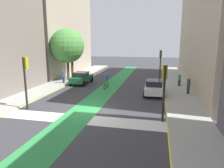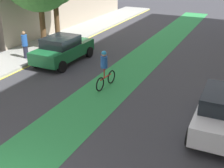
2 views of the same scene
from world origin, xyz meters
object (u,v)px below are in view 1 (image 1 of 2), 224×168
object	(u,v)px
car_white_right_far	(154,87)
street_tree_near	(72,50)
pedestrian_sidewalk_left_a	(63,77)
car_green_left_far	(81,78)
cyclist_in_lane	(106,81)
traffic_signal_far_right	(160,60)
street_tree_far	(67,46)
traffic_signal_near_right	(164,82)
pedestrian_sidewalk_right_b	(179,79)
pedestrian_sidewalk_right_a	(188,85)
traffic_signal_near_left	(25,73)

from	to	relation	value
car_white_right_far	street_tree_near	xyz separation A→B (m)	(-12.07, 7.01, 3.49)
car_white_right_far	pedestrian_sidewalk_left_a	size ratio (longest dim) A/B	2.58
car_green_left_far	cyclist_in_lane	size ratio (longest dim) A/B	2.27
traffic_signal_far_right	street_tree_far	world-z (taller)	street_tree_far
traffic_signal_near_right	pedestrian_sidewalk_left_a	bearing A→B (deg)	140.01
traffic_signal_near_right	pedestrian_sidewalk_right_b	xyz separation A→B (m)	(2.14, 11.84, -1.81)
pedestrian_sidewalk_left_a	traffic_signal_near_right	bearing A→B (deg)	-39.99
traffic_signal_near_right	car_green_left_far	size ratio (longest dim) A/B	0.93
car_green_left_far	traffic_signal_near_right	bearing A→B (deg)	-47.39
cyclist_in_lane	pedestrian_sidewalk_right_b	world-z (taller)	cyclist_in_lane
pedestrian_sidewalk_right_b	street_tree_near	bearing A→B (deg)	170.50
traffic_signal_near_right	street_tree_far	xyz separation A→B (m)	(-12.76, 12.65, 2.10)
car_white_right_far	cyclist_in_lane	xyz separation A→B (m)	(-5.54, 1.53, 0.17)
traffic_signal_near_right	pedestrian_sidewalk_right_b	size ratio (longest dim) A/B	2.48
pedestrian_sidewalk_right_b	traffic_signal_far_right	bearing A→B (deg)	132.66
traffic_signal_far_right	pedestrian_sidewalk_right_b	distance (m)	4.02
traffic_signal_far_right	pedestrian_sidewalk_right_a	bearing A→B (deg)	-65.71
pedestrian_sidewalk_right_b	cyclist_in_lane	bearing A→B (deg)	-160.65
car_white_right_far	pedestrian_sidewalk_left_a	bearing A→B (deg)	165.19
pedestrian_sidewalk_right_a	street_tree_near	bearing A→B (deg)	157.76
car_white_right_far	cyclist_in_lane	world-z (taller)	cyclist_in_lane
traffic_signal_far_right	pedestrian_sidewalk_left_a	xyz separation A→B (m)	(-12.24, -3.95, -2.05)
traffic_signal_far_right	cyclist_in_lane	world-z (taller)	traffic_signal_far_right
car_green_left_far	pedestrian_sidewalk_left_a	distance (m)	2.31
car_white_right_far	car_green_left_far	bearing A→B (deg)	158.23
traffic_signal_near_left	street_tree_far	world-z (taller)	street_tree_far
traffic_signal_near_right	street_tree_far	bearing A→B (deg)	135.25
traffic_signal_far_right	street_tree_far	distance (m)	12.82
car_green_left_far	pedestrian_sidewalk_right_b	bearing A→B (deg)	3.36
street_tree_near	pedestrian_sidewalk_right_a	bearing A→B (deg)	-22.24
pedestrian_sidewalk_right_b	street_tree_far	xyz separation A→B (m)	(-14.90, 0.81, 3.91)
cyclist_in_lane	pedestrian_sidewalk_right_b	distance (m)	8.97
traffic_signal_far_right	street_tree_far	size ratio (longest dim) A/B	0.61
traffic_signal_near_left	pedestrian_sidewalk_right_a	xyz separation A→B (m)	(13.44, 7.71, -1.94)
car_green_left_far	pedestrian_sidewalk_left_a	world-z (taller)	pedestrian_sidewalk_left_a
traffic_signal_near_right	traffic_signal_near_left	world-z (taller)	traffic_signal_near_left
cyclist_in_lane	pedestrian_sidewalk_right_a	size ratio (longest dim) A/B	1.06
traffic_signal_near_left	street_tree_near	world-z (taller)	street_tree_near
cyclist_in_lane	street_tree_far	bearing A→B (deg)	149.59
car_green_left_far	traffic_signal_near_left	bearing A→B (deg)	-92.79
pedestrian_sidewalk_right_a	street_tree_near	size ratio (longest dim) A/B	0.30
cyclist_in_lane	pedestrian_sidewalk_right_a	bearing A→B (deg)	-5.52
car_white_right_far	street_tree_near	bearing A→B (deg)	149.86
pedestrian_sidewalk_right_b	street_tree_far	distance (m)	15.43
cyclist_in_lane	car_green_left_far	bearing A→B (deg)	150.10
pedestrian_sidewalk_left_a	street_tree_near	xyz separation A→B (m)	(-0.42, 3.93, 3.31)
traffic_signal_near_left	cyclist_in_lane	bearing A→B (deg)	62.67
car_white_right_far	street_tree_near	world-z (taller)	street_tree_near
pedestrian_sidewalk_right_b	street_tree_near	size ratio (longest dim) A/B	0.27
street_tree_far	traffic_signal_near_right	bearing A→B (deg)	-44.75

